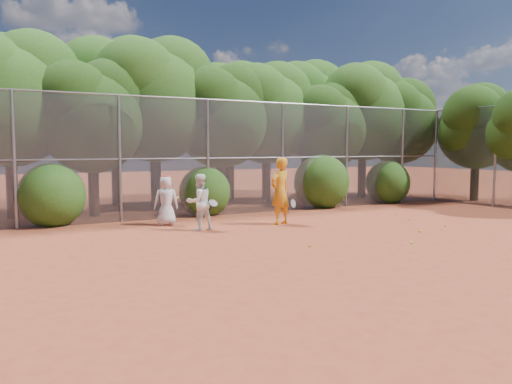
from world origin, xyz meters
TOP-DOWN VIEW (x-y plane):
  - ground at (0.00, 0.00)m, footprint 80.00×80.00m
  - fence_back at (-0.12, 6.00)m, footprint 20.05×0.09m
  - fence_side at (10.00, 3.00)m, footprint 0.09×6.09m
  - tree_1 at (-6.94, 8.54)m, footprint 4.64×4.03m
  - tree_2 at (-4.45, 7.83)m, footprint 3.99×3.47m
  - tree_3 at (-1.94, 8.84)m, footprint 4.89×4.26m
  - tree_4 at (0.55, 8.24)m, footprint 4.19×3.64m
  - tree_5 at (3.06, 9.04)m, footprint 4.51×3.92m
  - tree_6 at (5.55, 8.03)m, footprint 3.86×3.36m
  - tree_7 at (8.06, 8.64)m, footprint 4.77×4.14m
  - tree_8 at (10.05, 8.34)m, footprint 4.25×3.70m
  - tree_10 at (-2.93, 11.05)m, footprint 5.15×4.48m
  - tree_11 at (2.06, 10.64)m, footprint 4.64×4.03m
  - tree_12 at (6.56, 11.24)m, footprint 5.02×4.37m
  - tree_13 at (11.45, 5.03)m, footprint 3.86×3.36m
  - bush_0 at (-6.00, 6.30)m, footprint 2.00×2.00m
  - bush_1 at (-1.00, 6.30)m, footprint 1.80×1.80m
  - bush_2 at (4.00, 6.30)m, footprint 2.20×2.20m
  - bush_3 at (7.50, 6.30)m, footprint 1.90×1.90m
  - player_yellow at (0.19, 3.15)m, footprint 0.94×0.70m
  - player_teen at (-2.94, 4.67)m, footprint 0.81×0.61m
  - player_white at (-2.42, 3.27)m, footprint 0.90×0.79m
  - ball_0 at (2.84, 0.03)m, footprint 0.07×0.07m
  - ball_1 at (4.42, 1.96)m, footprint 0.07×0.07m
  - ball_2 at (1.38, -1.11)m, footprint 0.07×0.07m
  - ball_3 at (4.30, 0.40)m, footprint 0.07×0.07m
  - ball_4 at (-1.03, -0.25)m, footprint 0.07×0.07m
  - ball_5 at (4.93, 3.10)m, footprint 0.07×0.07m

SIDE VIEW (x-z plane):
  - ground at x=0.00m, z-range 0.00..0.00m
  - ball_0 at x=2.84m, z-range 0.00..0.07m
  - ball_1 at x=4.42m, z-range 0.00..0.07m
  - ball_2 at x=1.38m, z-range 0.00..0.07m
  - ball_3 at x=4.30m, z-range 0.00..0.07m
  - ball_4 at x=-1.03m, z-range 0.00..0.07m
  - ball_5 at x=4.93m, z-range 0.00..0.07m
  - player_teen at x=-2.94m, z-range 0.00..1.53m
  - player_white at x=-2.42m, z-range 0.00..1.61m
  - bush_1 at x=-1.00m, z-range 0.00..1.80m
  - bush_3 at x=7.50m, z-range 0.00..1.90m
  - bush_0 at x=-6.00m, z-range 0.00..2.00m
  - player_yellow at x=0.19m, z-range 0.00..2.06m
  - bush_2 at x=4.00m, z-range 0.00..2.20m
  - fence_side at x=10.00m, z-range 0.04..4.06m
  - fence_back at x=-0.12m, z-range 0.04..4.06m
  - tree_6 at x=5.55m, z-range 0.82..6.11m
  - tree_13 at x=11.45m, z-range 0.82..6.11m
  - tree_2 at x=-4.45m, z-range 0.85..6.32m
  - tree_4 at x=0.55m, z-range 0.89..6.62m
  - tree_8 at x=10.05m, z-range 0.91..6.73m
  - tree_5 at x=3.06m, z-range 0.96..7.13m
  - tree_1 at x=-6.94m, z-range 0.99..7.34m
  - tree_11 at x=2.06m, z-range 0.99..7.34m
  - tree_7 at x=8.06m, z-range 1.02..7.54m
  - tree_3 at x=-1.94m, z-range 1.04..7.75m
  - tree_12 at x=6.56m, z-range 1.07..7.95m
  - tree_10 at x=-2.93m, z-range 1.10..8.16m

